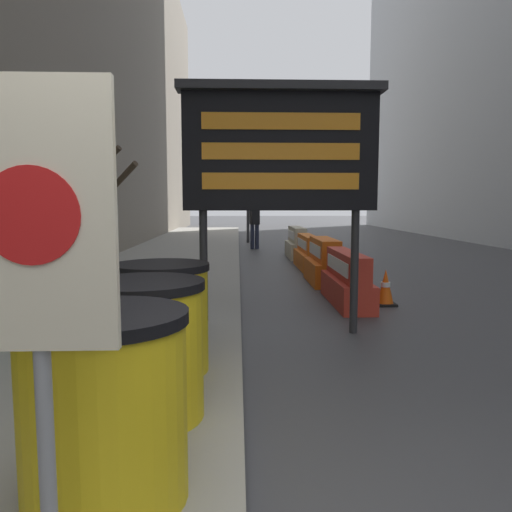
{
  "coord_description": "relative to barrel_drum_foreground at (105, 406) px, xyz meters",
  "views": [
    {
      "loc": [
        -0.03,
        -1.82,
        1.64
      ],
      "look_at": [
        0.26,
        6.35,
        0.76
      ],
      "focal_mm": 35.0,
      "sensor_mm": 36.0,
      "label": 1
    }
  ],
  "objects": [
    {
      "name": "barrel_drum_middle",
      "position": [
        0.02,
        0.95,
        0.0
      ],
      "size": [
        0.83,
        0.83,
        0.95
      ],
      "color": "yellow",
      "rests_on": "sidewalk_left"
    },
    {
      "name": "traffic_light_near_curb",
      "position": [
        1.07,
        18.0,
        2.32
      ],
      "size": [
        0.28,
        0.45,
        4.1
      ],
      "color": "#2D2D30",
      "rests_on": "ground_plane"
    },
    {
      "name": "pedestrian_worker",
      "position": [
        1.25,
        15.23,
        0.42
      ],
      "size": [
        0.35,
        0.51,
        1.81
      ],
      "rotation": [
        0.0,
        0.0,
        4.86
      ],
      "color": "#23283D",
      "rests_on": "ground_plane"
    },
    {
      "name": "message_board",
      "position": [
        1.17,
        3.74,
        1.62
      ],
      "size": [
        2.47,
        0.36,
        3.05
      ],
      "color": "#28282B",
      "rests_on": "ground_plane"
    },
    {
      "name": "barrel_drum_foreground",
      "position": [
        0.0,
        0.0,
        0.0
      ],
      "size": [
        0.83,
        0.83,
        0.95
      ],
      "color": "yellow",
      "rests_on": "sidewalk_left"
    },
    {
      "name": "jersey_barrier_orange_near",
      "position": [
        2.42,
        10.01,
        -0.28
      ],
      "size": [
        0.52,
        2.0,
        0.83
      ],
      "color": "orange",
      "rests_on": "ground_plane"
    },
    {
      "name": "barrel_drum_back",
      "position": [
        -0.01,
        1.91,
        0.0
      ],
      "size": [
        0.83,
        0.83,
        0.95
      ],
      "color": "yellow",
      "rests_on": "sidewalk_left"
    },
    {
      "name": "warning_sign",
      "position": [
        -0.03,
        -0.66,
        0.81
      ],
      "size": [
        0.56,
        0.08,
        1.89
      ],
      "color": "gray",
      "rests_on": "sidewalk_left"
    },
    {
      "name": "bare_tree",
      "position": [
        -2.24,
        7.85,
        0.92
      ],
      "size": [
        1.52,
        1.39,
        3.3
      ],
      "color": "#4C3D2D",
      "rests_on": "sidewalk_left"
    },
    {
      "name": "traffic_cone_near",
      "position": [
        3.01,
        5.41,
        -0.36
      ],
      "size": [
        0.33,
        0.33,
        0.58
      ],
      "color": "black",
      "rests_on": "ground_plane"
    },
    {
      "name": "jersey_barrier_red_striped",
      "position": [
        2.42,
        5.56,
        -0.27
      ],
      "size": [
        0.52,
        1.98,
        0.85
      ],
      "color": "red",
      "rests_on": "ground_plane"
    },
    {
      "name": "jersey_barrier_orange_far",
      "position": [
        2.42,
        7.67,
        -0.24
      ],
      "size": [
        0.63,
        1.65,
        0.91
      ],
      "color": "orange",
      "rests_on": "ground_plane"
    },
    {
      "name": "jersey_barrier_cream",
      "position": [
        2.42,
        12.42,
        -0.24
      ],
      "size": [
        0.55,
        1.91,
        0.91
      ],
      "color": "beige",
      "rests_on": "ground_plane"
    }
  ]
}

